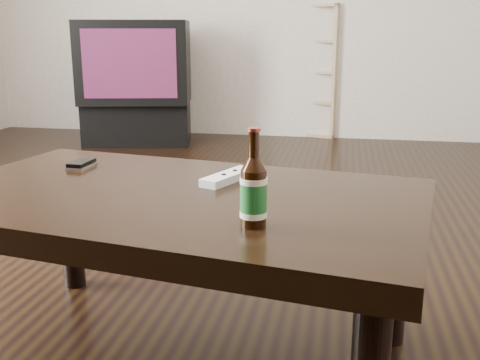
% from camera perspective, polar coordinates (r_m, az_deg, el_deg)
% --- Properties ---
extents(floor, '(5.00, 6.00, 0.01)m').
position_cam_1_polar(floor, '(2.32, -9.56, -8.63)').
color(floor, black).
rests_on(floor, ground).
extents(tv_stand, '(0.93, 0.60, 0.34)m').
position_cam_1_polar(tv_stand, '(4.80, -10.35, 5.72)').
color(tv_stand, black).
rests_on(tv_stand, floor).
extents(tv, '(0.97, 0.72, 0.66)m').
position_cam_1_polar(tv, '(4.75, -10.64, 11.69)').
color(tv, black).
rests_on(tv, tv_stand).
extents(bookshelf, '(0.67, 0.44, 1.14)m').
position_cam_1_polar(bookshelf, '(5.19, 6.81, 11.22)').
color(bookshelf, tan).
rests_on(bookshelf, floor).
extents(coffee_table, '(1.42, 0.97, 0.49)m').
position_cam_1_polar(coffee_table, '(1.53, -6.69, -3.59)').
color(coffee_table, black).
rests_on(coffee_table, floor).
extents(beer_bottle, '(0.07, 0.07, 0.22)m').
position_cam_1_polar(beer_bottle, '(1.22, 1.38, -1.26)').
color(beer_bottle, black).
rests_on(beer_bottle, coffee_table).
extents(phone, '(0.06, 0.11, 0.02)m').
position_cam_1_polar(phone, '(1.86, -15.80, 1.59)').
color(phone, '#B3B3B5').
rests_on(phone, coffee_table).
extents(remote, '(0.13, 0.21, 0.03)m').
position_cam_1_polar(remote, '(1.61, -1.20, 0.31)').
color(remote, silver).
rests_on(remote, coffee_table).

